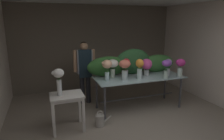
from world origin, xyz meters
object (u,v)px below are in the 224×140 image
(vase_magenta_roses, at_px, (180,66))
(vase_sunset_freesia, at_px, (140,67))
(florist, at_px, (85,66))
(vase_ivory_peonies, at_px, (113,66))
(vase_fuchsia_carnations, at_px, (147,65))
(vase_coral_dahlias, at_px, (125,67))
(vase_violet_anemones, at_px, (166,67))
(display_table_glass, at_px, (139,81))
(vase_white_roses_tall, at_px, (59,78))
(vase_crimson_snapdragons, at_px, (126,66))
(vase_lilac_hydrangea, at_px, (168,66))
(vase_peach_lilies, at_px, (107,67))
(watering_can, at_px, (100,120))
(side_table_white, at_px, (67,100))

(vase_magenta_roses, height_order, vase_sunset_freesia, vase_sunset_freesia)
(florist, relative_size, vase_ivory_peonies, 3.66)
(vase_fuchsia_carnations, relative_size, vase_coral_dahlias, 0.90)
(vase_violet_anemones, relative_size, vase_ivory_peonies, 1.01)
(vase_fuchsia_carnations, bearing_deg, vase_magenta_roses, -29.53)
(display_table_glass, relative_size, vase_white_roses_tall, 4.16)
(display_table_glass, bearing_deg, vase_crimson_snapdragons, 163.65)
(vase_sunset_freesia, bearing_deg, vase_fuchsia_carnations, 33.28)
(vase_lilac_hydrangea, xyz_separation_m, vase_ivory_peonies, (-1.34, 0.29, 0.03))
(vase_fuchsia_carnations, bearing_deg, display_table_glass, -166.50)
(vase_coral_dahlias, height_order, vase_magenta_roses, vase_coral_dahlias)
(vase_fuchsia_carnations, distance_m, vase_ivory_peonies, 0.86)
(vase_coral_dahlias, relative_size, vase_violet_anemones, 1.05)
(vase_peach_lilies, bearing_deg, vase_lilac_hydrangea, -3.84)
(vase_white_roses_tall, height_order, watering_can, vase_white_roses_tall)
(vase_coral_dahlias, height_order, vase_violet_anemones, vase_coral_dahlias)
(vase_white_roses_tall, bearing_deg, vase_violet_anemones, 2.47)
(vase_lilac_hydrangea, height_order, vase_peach_lilies, vase_peach_lilies)
(watering_can, bearing_deg, display_table_glass, 25.34)
(vase_lilac_hydrangea, xyz_separation_m, watering_can, (-1.87, -0.40, -0.94))
(vase_fuchsia_carnations, height_order, vase_white_roses_tall, vase_white_roses_tall)
(side_table_white, xyz_separation_m, vase_violet_anemones, (2.31, 0.11, 0.47))
(florist, xyz_separation_m, vase_crimson_snapdragons, (0.87, -0.67, 0.10))
(side_table_white, bearing_deg, vase_ivory_peonies, 27.34)
(florist, distance_m, vase_crimson_snapdragons, 1.10)
(side_table_white, distance_m, vase_white_roses_tall, 0.48)
(side_table_white, height_order, vase_ivory_peonies, vase_ivory_peonies)
(vase_fuchsia_carnations, bearing_deg, florist, 153.02)
(vase_peach_lilies, bearing_deg, vase_sunset_freesia, -6.71)
(vase_peach_lilies, bearing_deg, vase_white_roses_tall, -159.33)
(watering_can, bearing_deg, vase_violet_anemones, 6.82)
(side_table_white, relative_size, vase_sunset_freesia, 1.58)
(vase_peach_lilies, bearing_deg, watering_can, -122.29)
(florist, xyz_separation_m, vase_white_roses_tall, (-0.75, -1.22, 0.09))
(vase_coral_dahlias, bearing_deg, vase_lilac_hydrangea, -0.32)
(vase_fuchsia_carnations, bearing_deg, vase_ivory_peonies, 173.76)
(vase_lilac_hydrangea, height_order, vase_white_roses_tall, vase_white_roses_tall)
(display_table_glass, xyz_separation_m, vase_sunset_freesia, (-0.07, -0.13, 0.39))
(vase_coral_dahlias, bearing_deg, vase_violet_anemones, -12.23)
(vase_fuchsia_carnations, height_order, vase_lilac_hydrangea, same)
(side_table_white, bearing_deg, display_table_glass, 14.18)
(side_table_white, xyz_separation_m, vase_white_roses_tall, (-0.13, 0.00, 0.46))
(vase_white_roses_tall, bearing_deg, vase_coral_dahlias, 11.98)
(display_table_glass, bearing_deg, vase_ivory_peonies, 167.11)
(vase_lilac_hydrangea, xyz_separation_m, vase_sunset_freesia, (-0.77, 0.01, 0.01))
(side_table_white, relative_size, vase_white_roses_tall, 1.42)
(vase_magenta_roses, bearing_deg, vase_white_roses_tall, -177.69)
(vase_violet_anemones, distance_m, vase_magenta_roses, 0.40)
(watering_can, bearing_deg, vase_crimson_snapdragons, 37.09)
(florist, relative_size, vase_magenta_roses, 3.65)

